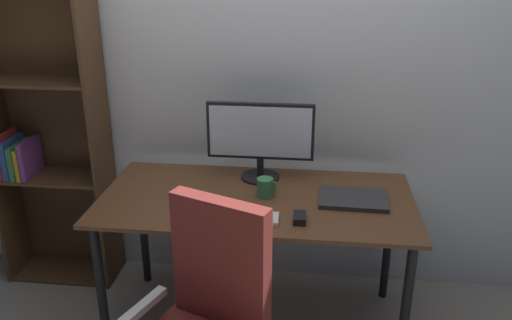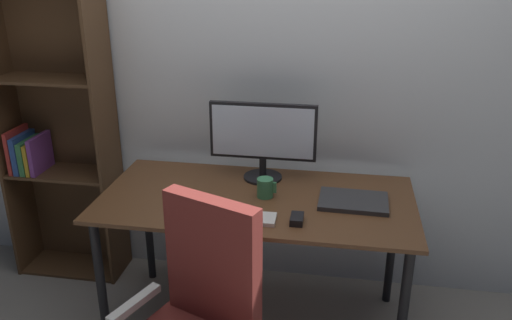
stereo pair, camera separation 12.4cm
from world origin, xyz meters
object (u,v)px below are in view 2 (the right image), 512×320
Objects in this scene: monitor at (263,136)px; coffee_mug at (265,188)px; desk at (256,213)px; mouse at (297,219)px; keyboard at (243,218)px; bookshelf at (56,129)px; laptop at (353,201)px.

coffee_mug is (0.05, -0.22, -0.19)m from monitor.
desk is 0.32m from mouse.
mouse is (0.24, 0.01, 0.01)m from keyboard.
desk is 0.39m from monitor.
desk is 0.25m from keyboard.
laptop is at bearing -11.99° from bookshelf.
mouse is 0.29m from coffee_mug.
mouse is 0.30× the size of laptop.
monitor is 0.29m from coffee_mug.
laptop is 1.73m from bookshelf.
keyboard is at bearing -95.06° from desk.
mouse is 1.57m from bookshelf.
bookshelf is at bearing 163.21° from desk.
desk is 2.77× the size of monitor.
monitor is 0.52m from keyboard.
laptop is (0.46, 0.01, 0.09)m from desk.
laptop is (0.48, 0.24, 0.00)m from keyboard.
coffee_mug is at bearing 74.60° from keyboard.
desk is 0.47m from laptop.
mouse is at bearing -22.20° from bookshelf.
mouse is at bearing -45.33° from desk.
desk is at bearing 83.57° from keyboard.
mouse reaches higher than laptop.
coffee_mug is (0.06, 0.25, 0.04)m from keyboard.
monitor reaches higher than laptop.
bookshelf is (-1.23, 0.37, 0.24)m from desk.
coffee_mug is at bearing 17.81° from desk.
monitor is 1.88× the size of keyboard.
laptop is at bearing -0.16° from coffee_mug.
coffee_mug is (0.04, 0.01, 0.13)m from desk.
monitor is 0.55m from mouse.
monitor is 0.30× the size of bookshelf.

